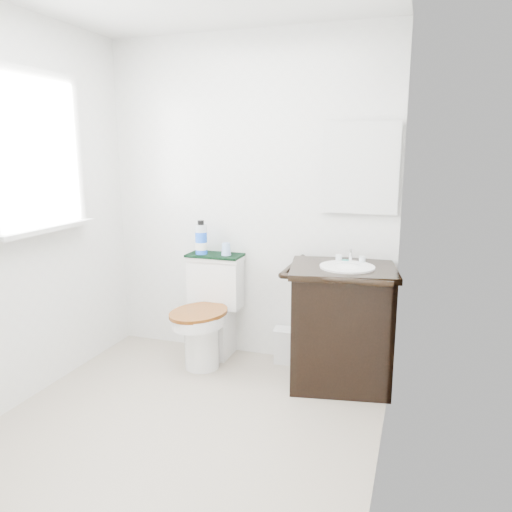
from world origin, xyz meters
The scene contains 13 objects.
floor centered at (0.00, 0.00, 0.00)m, with size 2.40×2.40×0.00m, color #A89D87.
wall_back centered at (0.00, 1.20, 1.20)m, with size 2.40×2.40×0.00m, color silver.
wall_left centered at (-1.10, 0.00, 1.20)m, with size 2.40×2.40×0.00m, color silver.
wall_right centered at (1.10, 0.00, 1.20)m, with size 2.40×2.40×0.00m, color silver.
window centered at (-1.07, 0.25, 1.55)m, with size 0.02×0.70×0.90m, color white.
mirror centered at (0.82, 1.18, 1.45)m, with size 0.50×0.02×0.60m, color silver.
toilet centered at (-0.23, 0.97, 0.35)m, with size 0.45×0.66×0.78m.
vanity centered at (0.77, 0.90, 0.43)m, with size 0.78×0.70×0.92m.
trash_bin centered at (0.33, 1.10, 0.14)m, with size 0.19×0.16×0.26m.
towel centered at (-0.23, 1.09, 0.79)m, with size 0.41×0.22×0.02m, color black.
mouthwash_bottle centered at (-0.33, 1.06, 0.92)m, with size 0.09×0.09×0.26m.
cup centered at (-0.13, 1.08, 0.85)m, with size 0.07×0.07×0.09m, color #8BAEE4.
soap_bar centered at (0.76, 1.04, 0.83)m, with size 0.08×0.05×0.02m, color #1B8479.
Camera 1 is at (1.23, -2.31, 1.57)m, focal length 35.00 mm.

